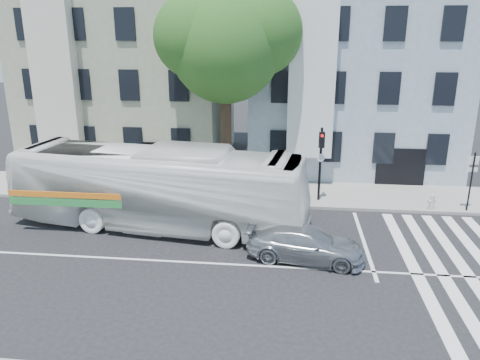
# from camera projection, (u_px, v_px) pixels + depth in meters

# --- Properties ---
(ground) EXTENTS (120.00, 120.00, 0.00)m
(ground) POSITION_uv_depth(u_px,v_px,m) (196.00, 263.00, 17.44)
(ground) COLOR black
(ground) RESTS_ON ground
(sidewalk_far) EXTENTS (80.00, 4.00, 0.15)m
(sidewalk_far) POSITION_uv_depth(u_px,v_px,m) (225.00, 191.00, 24.99)
(sidewalk_far) COLOR gray
(sidewalk_far) RESTS_ON ground
(building_left) EXTENTS (12.00, 10.00, 11.00)m
(building_left) POSITION_uv_depth(u_px,v_px,m) (134.00, 75.00, 30.71)
(building_left) COLOR gray
(building_left) RESTS_ON ground
(building_right) EXTENTS (12.00, 10.00, 11.00)m
(building_right) POSITION_uv_depth(u_px,v_px,m) (351.00, 77.00, 29.24)
(building_right) COLOR #8A99A4
(building_right) RESTS_ON ground
(street_tree) EXTENTS (7.30, 5.90, 11.10)m
(street_tree) POSITION_uv_depth(u_px,v_px,m) (227.00, 40.00, 23.33)
(street_tree) COLOR #2D2116
(street_tree) RESTS_ON ground
(bus) EXTENTS (4.76, 13.26, 3.61)m
(bus) POSITION_uv_depth(u_px,v_px,m) (158.00, 188.00, 20.16)
(bus) COLOR white
(bus) RESTS_ON ground
(sedan) EXTENTS (2.44, 4.64, 1.28)m
(sedan) POSITION_uv_depth(u_px,v_px,m) (306.00, 244.00, 17.51)
(sedan) COLOR #AAACB1
(sedan) RESTS_ON ground
(hedge) EXTENTS (8.54, 1.66, 0.70)m
(hedge) POSITION_uv_depth(u_px,v_px,m) (135.00, 191.00, 23.71)
(hedge) COLOR #245E1E
(hedge) RESTS_ON sidewalk_far
(traffic_signal) EXTENTS (0.40, 0.52, 3.83)m
(traffic_signal) POSITION_uv_depth(u_px,v_px,m) (321.00, 156.00, 22.73)
(traffic_signal) COLOR black
(traffic_signal) RESTS_ON ground
(fire_hydrant) EXTENTS (0.45, 0.30, 0.78)m
(fire_hydrant) POSITION_uv_depth(u_px,v_px,m) (432.00, 201.00, 22.18)
(fire_hydrant) COLOR #B9BAB5
(fire_hydrant) RESTS_ON sidewalk_far
(far_sign_pole) EXTENTS (0.51, 0.17, 2.82)m
(far_sign_pole) POSITION_uv_depth(u_px,v_px,m) (472.00, 174.00, 21.62)
(far_sign_pole) COLOR black
(far_sign_pole) RESTS_ON sidewalk_far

